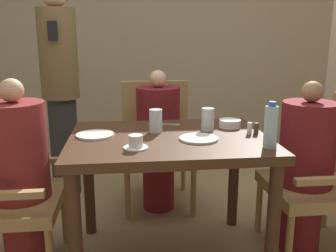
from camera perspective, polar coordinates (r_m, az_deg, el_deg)
wall_back at (r=4.54m, az=-3.68°, el=14.86°), size 8.00×0.06×2.80m
dining_table at (r=2.12m, az=0.13°, el=-4.54°), size 1.11×0.83×0.76m
diner_in_left_chair at (r=2.22m, az=-21.64°, el=-7.03°), size 0.32×0.32×1.09m
chair_far_side at (r=2.96m, az=-1.74°, el=-2.16°), size 0.54×0.54×0.95m
diner_in_far_chair at (r=2.80m, az=-1.49°, el=-2.09°), size 0.32×0.32×1.06m
chair_right_side at (r=2.48m, az=23.27°, el=-6.55°), size 0.54×0.54×0.95m
diner_in_right_chair at (r=2.39m, az=20.20°, el=-5.89°), size 0.32×0.32×1.06m
standing_host at (r=3.11m, az=-16.08°, el=6.26°), size 0.30×0.33×1.74m
plate_main_left at (r=2.04m, az=4.71°, el=-1.91°), size 0.21×0.21×0.01m
plate_main_right at (r=2.14m, az=-11.04°, el=-1.33°), size 0.21×0.21×0.01m
teacup_with_saucer at (r=1.87m, az=-4.94°, el=-2.57°), size 0.13×0.13×0.07m
bowl_small at (r=2.33m, az=9.42°, el=0.40°), size 0.13×0.13×0.05m
water_bottle at (r=1.93m, az=15.41°, el=-0.06°), size 0.07×0.07×0.24m
glass_tall_near at (r=2.17m, az=-1.88°, el=0.79°), size 0.08×0.08×0.14m
glass_tall_mid at (r=2.22m, az=6.09°, el=1.00°), size 0.08×0.08×0.14m
salt_shaker at (r=2.19m, az=12.28°, el=-0.31°), size 0.03×0.03×0.07m
pepper_shaker at (r=2.20m, az=13.24°, el=-0.32°), size 0.03×0.03×0.06m
fork_beside_plate at (r=2.37m, az=-0.09°, el=0.29°), size 0.20×0.07×0.00m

